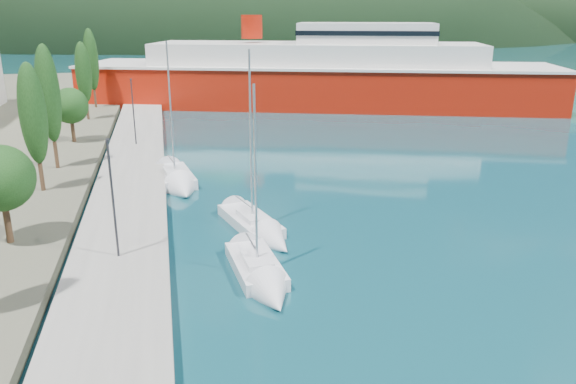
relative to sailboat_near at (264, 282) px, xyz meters
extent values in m
plane|color=#10414C|center=(2.04, 109.85, -0.29)|extent=(1400.00, 1400.00, 0.00)
cube|color=gray|center=(-6.96, 15.85, 0.11)|extent=(5.00, 88.00, 0.80)
cylinder|color=#47301E|center=(-12.89, 6.91, 1.53)|extent=(0.36, 0.36, 2.23)
sphere|color=#193E15|center=(-12.89, 6.91, 4.07)|extent=(3.57, 3.57, 3.57)
cylinder|color=#47301E|center=(-12.89, 16.47, 1.39)|extent=(0.30, 0.30, 1.96)
ellipsoid|color=#193E15|center=(-12.89, 16.47, 5.85)|extent=(1.80, 1.80, 6.95)
cylinder|color=#47301E|center=(-12.89, 22.62, 1.49)|extent=(0.30, 0.30, 2.15)
ellipsoid|color=#193E15|center=(-12.89, 22.62, 6.36)|extent=(1.80, 1.80, 7.61)
cylinder|color=#47301E|center=(-12.89, 32.37, 1.48)|extent=(0.36, 0.36, 2.13)
sphere|color=#193E15|center=(-12.89, 32.37, 3.91)|extent=(3.41, 3.41, 3.41)
cylinder|color=#47301E|center=(-12.89, 44.52, 1.39)|extent=(0.30, 0.30, 1.95)
ellipsoid|color=#193E15|center=(-12.89, 44.52, 5.81)|extent=(1.80, 1.80, 6.90)
cylinder|color=#47301E|center=(-12.89, 53.37, 1.52)|extent=(0.30, 0.30, 2.21)
ellipsoid|color=#193E15|center=(-12.89, 53.37, 6.54)|extent=(1.80, 1.80, 7.84)
cylinder|color=#2D2D33|center=(-6.96, 3.48, 3.51)|extent=(0.12, 0.12, 6.00)
cube|color=#2D2D33|center=(-6.96, 3.73, 6.51)|extent=(0.15, 0.50, 0.12)
cylinder|color=#2D2D33|center=(-6.96, 29.56, 3.51)|extent=(0.12, 0.12, 6.00)
cube|color=#2D2D33|center=(-6.96, 29.81, 6.51)|extent=(0.15, 0.50, 0.12)
cube|color=silver|center=(-0.13, 1.77, -0.05)|extent=(2.56, 5.45, 0.85)
cube|color=silver|center=(-0.11, 1.42, 0.51)|extent=(1.46, 2.21, 0.33)
cylinder|color=silver|center=(-0.11, 1.42, 4.85)|extent=(0.12, 0.12, 8.96)
cone|color=silver|center=(0.12, -1.61, -0.05)|extent=(2.35, 2.63, 2.17)
cube|color=silver|center=(0.59, 8.24, -0.06)|extent=(3.52, 6.20, 0.83)
cube|color=silver|center=(0.69, 7.86, 0.49)|extent=(1.82, 2.58, 0.32)
cylinder|color=silver|center=(0.69, 7.86, 5.41)|extent=(0.12, 0.12, 10.10)
cone|color=silver|center=(1.53, 4.62, -0.06)|extent=(2.73, 3.17, 2.11)
cube|color=silver|center=(-3.75, 19.02, -0.01)|extent=(3.36, 6.12, 1.00)
cube|color=silver|center=(-3.70, 18.63, 0.65)|extent=(1.85, 2.52, 0.39)
cylinder|color=silver|center=(-3.70, 18.63, 5.47)|extent=(0.12, 0.12, 9.96)
cone|color=silver|center=(-3.21, 15.34, -0.01)|extent=(2.91, 3.05, 2.55)
cube|color=#A81708|center=(16.86, 52.62, 2.17)|extent=(65.62, 33.71, 6.25)
cube|color=silver|center=(16.86, 52.62, 5.30)|extent=(66.18, 34.24, 0.34)
cube|color=silver|center=(16.86, 52.62, 6.64)|extent=(45.89, 25.03, 3.35)
cube|color=silver|center=(23.20, 50.45, 9.65)|extent=(19.85, 13.75, 2.68)
cylinder|color=#A81708|center=(8.41, 55.52, 10.43)|extent=(2.90, 2.90, 3.13)
camera|label=1|loc=(-4.20, -24.17, 12.48)|focal=35.00mm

